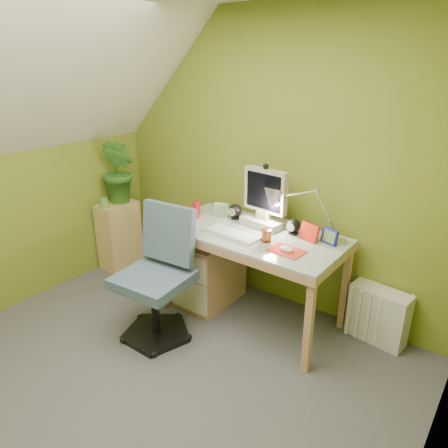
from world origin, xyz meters
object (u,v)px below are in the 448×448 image
Objects in this scene: desk_lamp at (319,202)px; task_chair at (153,277)px; side_ledge at (119,235)px; radiator at (378,315)px; desk at (251,276)px; monitor at (265,196)px; potted_plant at (119,171)px.

desk_lamp is 1.32m from task_chair.
side_ledge is 1.58× the size of radiator.
desk is 0.65m from monitor.
desk_lamp reaches higher than side_ledge.
side_ledge is at bearing -166.34° from monitor.
radiator is (0.49, 0.14, -0.83)m from desk_lamp.
potted_plant is 1.39m from task_chair.
monitor is 1.55m from potted_plant.
task_chair is at bearing -28.36° from side_ledge.
desk_lamp is 2.00m from potted_plant.
side_ledge is (-1.58, -0.03, -0.04)m from desk.
desk_lamp is at bearing -156.37° from radiator.
monitor reaches higher than side_ledge.
desk_lamp is at bearing 6.16° from monitor.
desk_lamp reaches higher than desk.
desk is 2.49× the size of desk_lamp.
potted_plant reaches higher than desk.
side_ledge reaches higher than radiator.
desk is at bearing 51.38° from task_chair.
desk is 1.00m from radiator.
side_ledge is (-1.58, -0.21, -0.66)m from monitor.
monitor is at bearing 167.37° from desk_lamp.
desk_lamp is at bearing 4.53° from potted_plant.
desk is at bearing -0.80° from potted_plant.
desk is 1.58m from side_ledge.
desk_lamp reaches higher than task_chair.
monitor is 1.23m from radiator.
radiator is (1.36, 0.97, -0.30)m from task_chair.
radiator is (2.52, 0.35, -0.12)m from side_ledge.
radiator is at bearing 30.21° from task_chair.
task_chair is at bearing -31.03° from potted_plant.
monitor reaches higher than desk.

